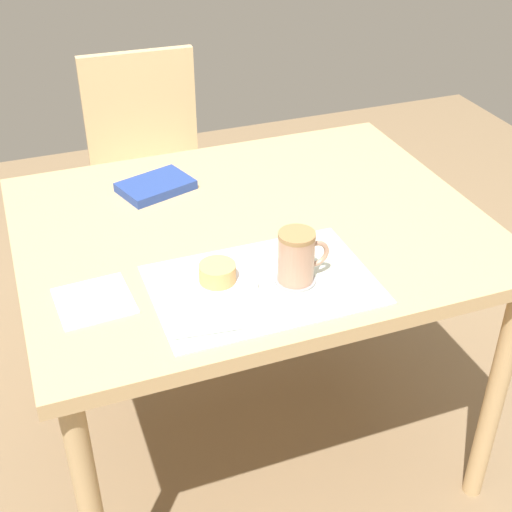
# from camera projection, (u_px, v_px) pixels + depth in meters

# --- Properties ---
(ground_plane) EXTENTS (4.40, 4.40, 0.02)m
(ground_plane) POSITION_uv_depth(u_px,v_px,m) (253.00, 439.00, 2.14)
(ground_plane) COLOR #846B4C
(dining_table) EXTENTS (1.11, 0.89, 0.75)m
(dining_table) POSITION_uv_depth(u_px,v_px,m) (252.00, 250.00, 1.76)
(dining_table) COLOR tan
(dining_table) RESTS_ON ground_plane
(wooden_chair) EXTENTS (0.43, 0.43, 0.90)m
(wooden_chair) POSITION_uv_depth(u_px,v_px,m) (152.00, 176.00, 2.47)
(wooden_chair) COLOR #D1B27F
(wooden_chair) RESTS_ON ground_plane
(placemat) EXTENTS (0.47, 0.31, 0.00)m
(placemat) POSITION_uv_depth(u_px,v_px,m) (263.00, 285.00, 1.50)
(placemat) COLOR silver
(placemat) RESTS_ON dining_table
(pastry_plate) EXTENTS (0.17, 0.17, 0.01)m
(pastry_plate) POSITION_uv_depth(u_px,v_px,m) (218.00, 283.00, 1.50)
(pastry_plate) COLOR white
(pastry_plate) RESTS_ON placemat
(pastry) EXTENTS (0.08, 0.08, 0.04)m
(pastry) POSITION_uv_depth(u_px,v_px,m) (217.00, 273.00, 1.48)
(pastry) COLOR #E0A860
(pastry) RESTS_ON pastry_plate
(coffee_coaster) EXTENTS (0.09, 0.09, 0.00)m
(coffee_coaster) POSITION_uv_depth(u_px,v_px,m) (297.00, 280.00, 1.51)
(coffee_coaster) COLOR #99999E
(coffee_coaster) RESTS_ON placemat
(coffee_mug) EXTENTS (0.11, 0.08, 0.11)m
(coffee_mug) POSITION_uv_depth(u_px,v_px,m) (299.00, 256.00, 1.48)
(coffee_mug) COLOR tan
(coffee_mug) RESTS_ON coffee_coaster
(teaspoon) EXTENTS (0.13, 0.02, 0.01)m
(teaspoon) POSITION_uv_depth(u_px,v_px,m) (208.00, 332.00, 1.36)
(teaspoon) COLOR silver
(teaspoon) RESTS_ON placemat
(paper_napkin) EXTENTS (0.16, 0.16, 0.00)m
(paper_napkin) POSITION_uv_depth(u_px,v_px,m) (94.00, 301.00, 1.46)
(paper_napkin) COLOR white
(paper_napkin) RESTS_ON dining_table
(small_book) EXTENTS (0.21, 0.17, 0.02)m
(small_book) POSITION_uv_depth(u_px,v_px,m) (156.00, 186.00, 1.85)
(small_book) COLOR navy
(small_book) RESTS_ON dining_table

